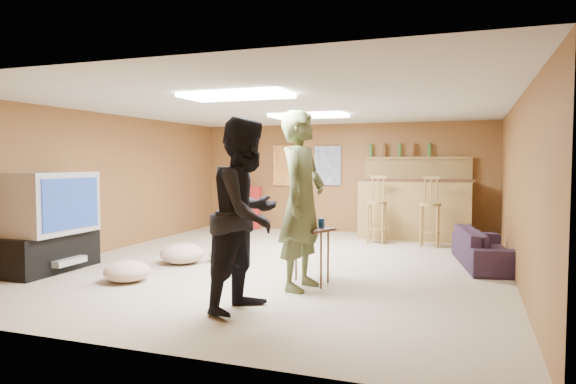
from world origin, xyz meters
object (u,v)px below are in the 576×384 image
(tv_body, at_px, (52,203))
(person_olive, at_px, (302,200))
(bar_counter, at_px, (414,209))
(tray_table, at_px, (308,256))
(person_black, at_px, (247,214))
(sofa, at_px, (487,248))

(tv_body, bearing_deg, person_olive, 4.09)
(bar_counter, bearing_deg, tv_body, -133.00)
(tv_body, bearing_deg, bar_counter, 47.00)
(tray_table, bearing_deg, person_black, -101.92)
(person_olive, bearing_deg, bar_counter, -4.04)
(bar_counter, bearing_deg, person_black, -101.45)
(person_olive, bearing_deg, person_black, 173.10)
(bar_counter, distance_m, sofa, 2.50)
(bar_counter, xyz_separation_m, sofa, (1.20, -2.17, -0.30))
(person_black, bearing_deg, tray_table, -1.48)
(bar_counter, bearing_deg, person_olive, -100.91)
(sofa, bearing_deg, tray_table, 122.34)
(person_olive, xyz_separation_m, tray_table, (0.01, 0.20, -0.67))
(tv_body, bearing_deg, person_black, -13.32)
(person_black, bearing_deg, tv_body, 87.12)
(sofa, bearing_deg, bar_counter, 18.74)
(tv_body, relative_size, bar_counter, 0.55)
(bar_counter, height_order, tray_table, bar_counter)
(tv_body, xyz_separation_m, person_olive, (3.34, 0.24, 0.11))
(bar_counter, xyz_separation_m, person_olive, (-0.81, -4.21, 0.46))
(person_olive, height_order, person_black, person_olive)
(tray_table, bearing_deg, sofa, 42.56)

